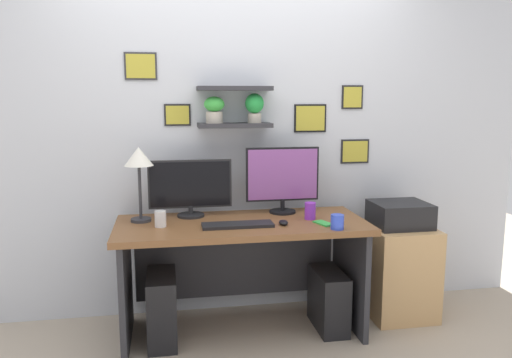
{
  "coord_description": "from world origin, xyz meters",
  "views": [
    {
      "loc": [
        -0.46,
        -3.11,
        1.54
      ],
      "look_at": [
        0.1,
        0.05,
        1.02
      ],
      "focal_mm": 35.48,
      "sensor_mm": 36.0,
      "label": 1
    }
  ],
  "objects_px": {
    "printer": "(400,214)",
    "monitor_left": "(190,187)",
    "desk_lamp": "(139,162)",
    "pen_cup": "(160,219)",
    "water_cup": "(310,211)",
    "desk": "(241,251)",
    "drawer_cabinet": "(397,270)",
    "computer_tower_left": "(162,308)",
    "coffee_mug": "(337,222)",
    "cell_phone": "(324,223)",
    "monitor_right": "(283,178)",
    "keyboard": "(238,225)",
    "computer_mouse": "(283,223)",
    "computer_tower_right": "(328,300)"
  },
  "relations": [
    {
      "from": "water_cup",
      "to": "coffee_mug",
      "type": "bearing_deg",
      "value": -71.84
    },
    {
      "from": "monitor_left",
      "to": "computer_tower_left",
      "type": "xyz_separation_m",
      "value": [
        -0.2,
        -0.25,
        -0.73
      ]
    },
    {
      "from": "monitor_right",
      "to": "coffee_mug",
      "type": "bearing_deg",
      "value": -65.29
    },
    {
      "from": "monitor_right",
      "to": "printer",
      "type": "bearing_deg",
      "value": -7.7
    },
    {
      "from": "monitor_right",
      "to": "computer_mouse",
      "type": "bearing_deg",
      "value": -101.78
    },
    {
      "from": "cell_phone",
      "to": "computer_tower_right",
      "type": "height_order",
      "value": "cell_phone"
    },
    {
      "from": "computer_mouse",
      "to": "computer_tower_right",
      "type": "distance_m",
      "value": 0.66
    },
    {
      "from": "pen_cup",
      "to": "drawer_cabinet",
      "type": "relative_size",
      "value": 0.16
    },
    {
      "from": "computer_tower_left",
      "to": "computer_tower_right",
      "type": "bearing_deg",
      "value": 0.06
    },
    {
      "from": "drawer_cabinet",
      "to": "computer_tower_left",
      "type": "bearing_deg",
      "value": -175.09
    },
    {
      "from": "drawer_cabinet",
      "to": "coffee_mug",
      "type": "bearing_deg",
      "value": -147.18
    },
    {
      "from": "printer",
      "to": "monitor_left",
      "type": "bearing_deg",
      "value": 175.63
    },
    {
      "from": "desk",
      "to": "drawer_cabinet",
      "type": "distance_m",
      "value": 1.15
    },
    {
      "from": "monitor_left",
      "to": "computer_mouse",
      "type": "relative_size",
      "value": 6.12
    },
    {
      "from": "printer",
      "to": "computer_tower_left",
      "type": "relative_size",
      "value": 0.86
    },
    {
      "from": "desk",
      "to": "desk_lamp",
      "type": "bearing_deg",
      "value": 173.16
    },
    {
      "from": "keyboard",
      "to": "water_cup",
      "type": "xyz_separation_m",
      "value": [
        0.49,
        0.11,
        0.05
      ]
    },
    {
      "from": "desk",
      "to": "water_cup",
      "type": "relative_size",
      "value": 14.51
    },
    {
      "from": "cell_phone",
      "to": "drawer_cabinet",
      "type": "distance_m",
      "value": 0.81
    },
    {
      "from": "water_cup",
      "to": "printer",
      "type": "relative_size",
      "value": 0.29
    },
    {
      "from": "coffee_mug",
      "to": "water_cup",
      "type": "relative_size",
      "value": 0.82
    },
    {
      "from": "computer_mouse",
      "to": "printer",
      "type": "distance_m",
      "value": 0.92
    },
    {
      "from": "computer_mouse",
      "to": "coffee_mug",
      "type": "height_order",
      "value": "coffee_mug"
    },
    {
      "from": "cell_phone",
      "to": "printer",
      "type": "bearing_deg",
      "value": 1.25
    },
    {
      "from": "pen_cup",
      "to": "cell_phone",
      "type": "bearing_deg",
      "value": -6.38
    },
    {
      "from": "coffee_mug",
      "to": "computer_mouse",
      "type": "bearing_deg",
      "value": 151.95
    },
    {
      "from": "computer_mouse",
      "to": "drawer_cabinet",
      "type": "xyz_separation_m",
      "value": [
        0.89,
        0.22,
        -0.44
      ]
    },
    {
      "from": "pen_cup",
      "to": "printer",
      "type": "height_order",
      "value": "pen_cup"
    },
    {
      "from": "monitor_left",
      "to": "coffee_mug",
      "type": "distance_m",
      "value": 1.0
    },
    {
      "from": "computer_mouse",
      "to": "keyboard",
      "type": "bearing_deg",
      "value": 177.92
    },
    {
      "from": "cell_phone",
      "to": "monitor_right",
      "type": "bearing_deg",
      "value": 96.96
    },
    {
      "from": "pen_cup",
      "to": "computer_tower_right",
      "type": "relative_size",
      "value": 0.25
    },
    {
      "from": "desk",
      "to": "pen_cup",
      "type": "height_order",
      "value": "pen_cup"
    },
    {
      "from": "cell_phone",
      "to": "computer_tower_left",
      "type": "distance_m",
      "value": 1.15
    },
    {
      "from": "computer_tower_right",
      "to": "water_cup",
      "type": "bearing_deg",
      "value": 165.12
    },
    {
      "from": "desk",
      "to": "drawer_cabinet",
      "type": "xyz_separation_m",
      "value": [
        1.13,
        0.05,
        -0.22
      ]
    },
    {
      "from": "cell_phone",
      "to": "computer_tower_left",
      "type": "bearing_deg",
      "value": 153.85
    },
    {
      "from": "drawer_cabinet",
      "to": "desk_lamp",
      "type": "bearing_deg",
      "value": 179.22
    },
    {
      "from": "desk_lamp",
      "to": "computer_tower_right",
      "type": "bearing_deg",
      "value": -7.72
    },
    {
      "from": "coffee_mug",
      "to": "drawer_cabinet",
      "type": "height_order",
      "value": "coffee_mug"
    },
    {
      "from": "desk_lamp",
      "to": "water_cup",
      "type": "height_order",
      "value": "desk_lamp"
    },
    {
      "from": "water_cup",
      "to": "desk",
      "type": "bearing_deg",
      "value": 173.14
    },
    {
      "from": "water_cup",
      "to": "pen_cup",
      "type": "bearing_deg",
      "value": -178.25
    },
    {
      "from": "water_cup",
      "to": "drawer_cabinet",
      "type": "xyz_separation_m",
      "value": [
        0.68,
        0.11,
        -0.48
      ]
    },
    {
      "from": "computer_mouse",
      "to": "computer_tower_left",
      "type": "distance_m",
      "value": 0.94
    },
    {
      "from": "keyboard",
      "to": "computer_mouse",
      "type": "height_order",
      "value": "computer_mouse"
    },
    {
      "from": "water_cup",
      "to": "printer",
      "type": "distance_m",
      "value": 0.69
    },
    {
      "from": "monitor_right",
      "to": "monitor_left",
      "type": "bearing_deg",
      "value": -180.0
    },
    {
      "from": "desk_lamp",
      "to": "pen_cup",
      "type": "xyz_separation_m",
      "value": [
        0.12,
        -0.16,
        -0.33
      ]
    },
    {
      "from": "desk",
      "to": "monitor_left",
      "type": "bearing_deg",
      "value": 152.58
    }
  ]
}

